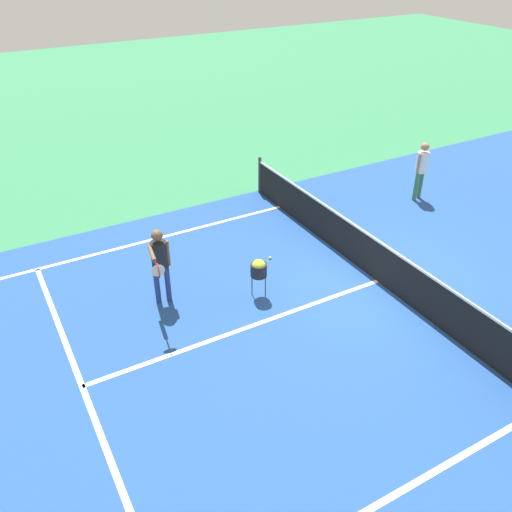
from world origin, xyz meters
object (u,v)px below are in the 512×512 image
player_far (422,165)px  tennis_ball_near_net (270,258)px  net (380,262)px  ball_hopper (259,268)px  player_near (160,259)px

player_far → tennis_ball_near_net: (0.74, -5.24, -0.98)m
net → tennis_ball_near_net: (-1.92, -1.59, -0.46)m
ball_hopper → player_near: bearing=-112.9°
player_far → ball_hopper: (1.86, -6.18, -0.34)m
tennis_ball_near_net → net: bearing=39.6°
player_near → tennis_ball_near_net: 2.94m
tennis_ball_near_net → ball_hopper: bearing=-40.1°
ball_hopper → player_far: bearing=106.7°
player_near → net: bearing=70.0°
net → player_far: (-2.66, 3.65, 0.52)m
player_near → ball_hopper: bearing=67.1°
player_near → player_far: 8.06m
net → player_far: player_far is taller
net → tennis_ball_near_net: bearing=-140.4°
player_near → ball_hopper: (0.76, 1.80, -0.37)m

